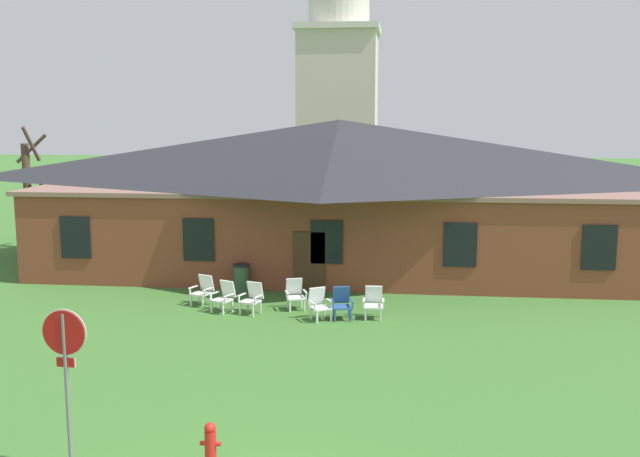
# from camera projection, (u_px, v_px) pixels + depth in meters

# --- Properties ---
(brick_building) EXTENTS (23.36, 10.40, 5.89)m
(brick_building) POSITION_uv_depth(u_px,v_px,m) (339.00, 191.00, 29.19)
(brick_building) COLOR brown
(brick_building) RESTS_ON ground
(dome_tower) EXTENTS (5.18, 5.18, 17.27)m
(dome_tower) POSITION_uv_depth(u_px,v_px,m) (339.00, 88.00, 45.25)
(dome_tower) COLOR beige
(dome_tower) RESTS_ON ground
(stop_sign) EXTENTS (0.80, 0.10, 2.84)m
(stop_sign) POSITION_uv_depth(u_px,v_px,m) (65.00, 356.00, 12.00)
(stop_sign) COLOR slate
(stop_sign) RESTS_ON ground
(lawn_chair_by_porch) EXTENTS (0.78, 0.83, 0.96)m
(lawn_chair_by_porch) POSITION_uv_depth(u_px,v_px,m) (203.00, 290.00, 23.02)
(lawn_chair_by_porch) COLOR silver
(lawn_chair_by_porch) RESTS_ON ground
(lawn_chair_near_door) EXTENTS (0.81, 0.85, 0.96)m
(lawn_chair_near_door) POSITION_uv_depth(u_px,v_px,m) (224.00, 296.00, 22.23)
(lawn_chair_near_door) COLOR silver
(lawn_chair_near_door) RESTS_ON ground
(lawn_chair_left_end) EXTENTS (0.77, 0.82, 0.96)m
(lawn_chair_left_end) POSITION_uv_depth(u_px,v_px,m) (252.00, 297.00, 22.05)
(lawn_chair_left_end) COLOR silver
(lawn_chair_left_end) RESTS_ON ground
(lawn_chair_middle) EXTENTS (0.77, 0.82, 0.96)m
(lawn_chair_middle) POSITION_uv_depth(u_px,v_px,m) (295.00, 293.00, 22.53)
(lawn_chair_middle) COLOR white
(lawn_chair_middle) RESTS_ON ground
(lawn_chair_right_end) EXTENTS (0.84, 0.86, 0.96)m
(lawn_chair_right_end) POSITION_uv_depth(u_px,v_px,m) (319.00, 303.00, 21.34)
(lawn_chair_right_end) COLOR white
(lawn_chair_right_end) RESTS_ON ground
(lawn_chair_far_side) EXTENTS (0.71, 0.75, 0.96)m
(lawn_chair_far_side) POSITION_uv_depth(u_px,v_px,m) (342.00, 302.00, 21.45)
(lawn_chair_far_side) COLOR #2D5693
(lawn_chair_far_side) RESTS_ON ground
(lawn_chair_under_eave) EXTENTS (0.65, 0.67, 0.96)m
(lawn_chair_under_eave) POSITION_uv_depth(u_px,v_px,m) (374.00, 302.00, 21.52)
(lawn_chair_under_eave) COLOR white
(lawn_chair_under_eave) RESTS_ON ground
(bare_tree_beside_building) EXTENTS (1.54, 1.47, 5.59)m
(bare_tree_beside_building) POSITION_uv_depth(u_px,v_px,m) (29.00, 189.00, 32.77)
(bare_tree_beside_building) COLOR brown
(bare_tree_beside_building) RESTS_ON ground
(fire_hydrant) EXTENTS (0.36, 0.28, 0.79)m
(fire_hydrant) POSITION_uv_depth(u_px,v_px,m) (210.00, 445.00, 12.37)
(fire_hydrant) COLOR red
(fire_hydrant) RESTS_ON ground
(trash_bin) EXTENTS (0.56, 0.56, 0.98)m
(trash_bin) POSITION_uv_depth(u_px,v_px,m) (241.00, 278.00, 24.70)
(trash_bin) COLOR #335638
(trash_bin) RESTS_ON ground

